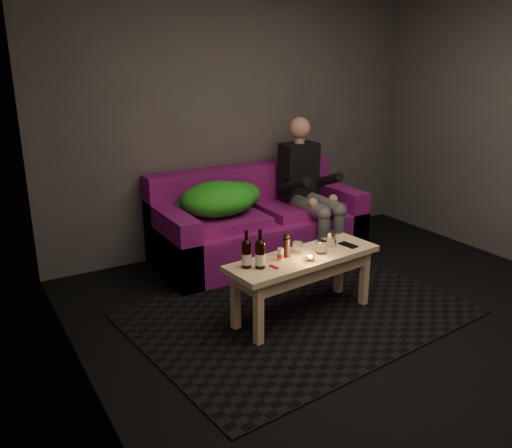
{
  "coord_description": "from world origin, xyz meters",
  "views": [
    {
      "loc": [
        -2.57,
        -2.45,
        1.95
      ],
      "look_at": [
        -0.36,
        1.32,
        0.52
      ],
      "focal_mm": 38.0,
      "sensor_mm": 36.0,
      "label": 1
    }
  ],
  "objects_px": {
    "coffee_table": "(304,267)",
    "steel_cup": "(331,239)",
    "beer_bottle_a": "(247,254)",
    "beer_bottle_b": "(260,254)",
    "sofa": "(257,226)",
    "person": "(308,186)"
  },
  "relations": [
    {
      "from": "person",
      "to": "sofa",
      "type": "bearing_deg",
      "value": 161.31
    },
    {
      "from": "steel_cup",
      "to": "beer_bottle_b",
      "type": "bearing_deg",
      "value": -171.45
    },
    {
      "from": "steel_cup",
      "to": "coffee_table",
      "type": "bearing_deg",
      "value": -167.96
    },
    {
      "from": "person",
      "to": "steel_cup",
      "type": "relative_size",
      "value": 11.45
    },
    {
      "from": "beer_bottle_a",
      "to": "beer_bottle_b",
      "type": "relative_size",
      "value": 0.97
    },
    {
      "from": "sofa",
      "to": "steel_cup",
      "type": "xyz_separation_m",
      "value": [
        -0.04,
        -1.19,
        0.25
      ]
    },
    {
      "from": "coffee_table",
      "to": "steel_cup",
      "type": "bearing_deg",
      "value": 12.04
    },
    {
      "from": "sofa",
      "to": "beer_bottle_a",
      "type": "relative_size",
      "value": 7.29
    },
    {
      "from": "person",
      "to": "beer_bottle_a",
      "type": "xyz_separation_m",
      "value": [
        -1.29,
        -1.07,
        -0.09
      ]
    },
    {
      "from": "beer_bottle_b",
      "to": "person",
      "type": "bearing_deg",
      "value": 43.04
    },
    {
      "from": "person",
      "to": "beer_bottle_a",
      "type": "distance_m",
      "value": 1.68
    },
    {
      "from": "sofa",
      "to": "person",
      "type": "bearing_deg",
      "value": -18.69
    },
    {
      "from": "person",
      "to": "steel_cup",
      "type": "xyz_separation_m",
      "value": [
        -0.51,
        -1.03,
        -0.13
      ]
    },
    {
      "from": "coffee_table",
      "to": "steel_cup",
      "type": "distance_m",
      "value": 0.34
    },
    {
      "from": "steel_cup",
      "to": "sofa",
      "type": "bearing_deg",
      "value": 88.15
    },
    {
      "from": "beer_bottle_a",
      "to": "beer_bottle_b",
      "type": "distance_m",
      "value": 0.09
    },
    {
      "from": "beer_bottle_b",
      "to": "steel_cup",
      "type": "distance_m",
      "value": 0.71
    },
    {
      "from": "sofa",
      "to": "person",
      "type": "relative_size",
      "value": 1.5
    },
    {
      "from": "person",
      "to": "steel_cup",
      "type": "distance_m",
      "value": 1.16
    },
    {
      "from": "coffee_table",
      "to": "steel_cup",
      "type": "relative_size",
      "value": 10.81
    },
    {
      "from": "beer_bottle_a",
      "to": "steel_cup",
      "type": "relative_size",
      "value": 2.35
    },
    {
      "from": "coffee_table",
      "to": "beer_bottle_a",
      "type": "xyz_separation_m",
      "value": [
        -0.47,
        0.02,
        0.19
      ]
    }
  ]
}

